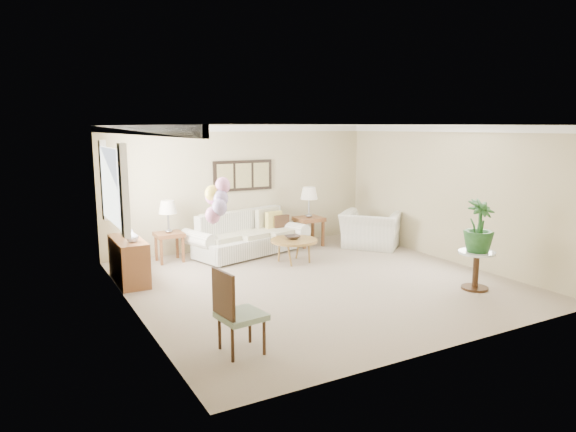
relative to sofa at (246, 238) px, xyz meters
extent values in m
plane|color=tan|center=(0.26, -2.29, -0.34)|extent=(6.00, 6.00, 0.00)
cube|color=beige|center=(0.26, 0.71, 0.96)|extent=(6.00, 0.04, 2.60)
cube|color=beige|center=(0.26, -5.29, 0.96)|extent=(6.00, 0.04, 2.60)
cube|color=beige|center=(-2.74, -2.29, 0.96)|extent=(0.04, 6.00, 2.60)
cube|color=beige|center=(3.26, -2.29, 0.96)|extent=(0.04, 6.00, 2.60)
cube|color=white|center=(0.26, -2.29, 2.25)|extent=(6.00, 6.00, 0.02)
cube|color=white|center=(0.26, 0.68, 2.20)|extent=(6.00, 0.06, 0.12)
cube|color=white|center=(-2.71, -2.29, 2.20)|extent=(0.06, 6.00, 0.12)
cube|color=white|center=(3.23, -2.29, 2.20)|extent=(0.06, 6.00, 0.12)
cube|color=white|center=(-2.72, -0.79, 1.31)|extent=(0.04, 1.40, 1.20)
cube|color=white|center=(-2.68, -1.64, 1.31)|extent=(0.10, 0.22, 1.40)
cube|color=white|center=(-2.68, 0.06, 1.31)|extent=(0.10, 0.22, 1.40)
cube|color=black|center=(0.26, 0.68, 1.21)|extent=(1.35, 0.04, 0.65)
cube|color=#8C8C59|center=(-0.16, 0.66, 1.21)|extent=(0.36, 0.02, 0.52)
cube|color=#8C8C59|center=(0.26, 0.66, 1.21)|extent=(0.36, 0.02, 0.52)
cube|color=#8C8C59|center=(0.68, 0.66, 1.21)|extent=(0.36, 0.02, 0.52)
cube|color=white|center=(-0.01, -0.06, -0.13)|extent=(2.30, 1.43, 0.35)
cube|color=white|center=(-0.01, 0.26, 0.26)|extent=(2.11, 0.80, 0.53)
cylinder|color=white|center=(-1.03, -0.06, 0.09)|extent=(0.54, 0.93, 0.31)
cylinder|color=white|center=(1.01, -0.06, 0.09)|extent=(0.54, 0.93, 0.31)
cube|color=beige|center=(-0.62, -0.11, 0.08)|extent=(0.75, 0.83, 0.12)
cube|color=beige|center=(-0.01, -0.11, 0.08)|extent=(0.75, 0.83, 0.12)
cube|color=beige|center=(0.61, -0.11, 0.08)|extent=(0.75, 0.83, 0.12)
cube|color=#8AA1B5|center=(-0.76, 0.06, 0.30)|extent=(0.37, 0.12, 0.37)
cube|color=#D5C35E|center=(0.67, 0.06, 0.30)|extent=(0.37, 0.12, 0.37)
cube|color=#3D2719|center=(0.82, -0.01, 0.24)|extent=(0.33, 0.10, 0.33)
cube|color=white|center=(-0.01, -0.06, -0.32)|extent=(1.94, 0.78, 0.04)
cube|color=brown|center=(-1.53, 0.19, 0.19)|extent=(0.52, 0.48, 0.08)
cube|color=brown|center=(-1.74, 0.00, -0.10)|extent=(0.05, 0.05, 0.50)
cube|color=brown|center=(-1.32, 0.00, -0.10)|extent=(0.05, 0.05, 0.50)
cube|color=brown|center=(-1.74, 0.38, -0.10)|extent=(0.05, 0.05, 0.50)
cube|color=brown|center=(-1.32, 0.38, -0.10)|extent=(0.05, 0.05, 0.50)
cube|color=brown|center=(1.54, 0.06, 0.25)|extent=(0.58, 0.53, 0.08)
cube|color=brown|center=(1.31, -0.15, -0.07)|extent=(0.05, 0.05, 0.55)
cube|color=brown|center=(1.77, -0.15, -0.07)|extent=(0.05, 0.05, 0.55)
cube|color=brown|center=(1.31, 0.27, -0.07)|extent=(0.05, 0.05, 0.55)
cube|color=brown|center=(1.77, 0.27, -0.07)|extent=(0.05, 0.05, 0.55)
cylinder|color=gray|center=(-1.53, 0.19, 0.26)|extent=(0.15, 0.15, 0.06)
cylinder|color=gray|center=(-1.53, 0.19, 0.45)|extent=(0.04, 0.04, 0.31)
cone|color=silver|center=(-1.53, 0.19, 0.73)|extent=(0.35, 0.35, 0.25)
cylinder|color=gray|center=(1.54, 0.06, 0.32)|extent=(0.15, 0.15, 0.07)
cylinder|color=gray|center=(1.54, 0.06, 0.52)|extent=(0.04, 0.04, 0.33)
cone|color=silver|center=(1.54, 0.06, 0.82)|extent=(0.38, 0.38, 0.27)
cylinder|color=olive|center=(0.55, -1.03, 0.09)|extent=(0.90, 0.90, 0.05)
cylinder|color=olive|center=(0.76, -0.82, -0.14)|extent=(0.04, 0.04, 0.40)
cylinder|color=olive|center=(0.34, -0.82, -0.14)|extent=(0.04, 0.04, 0.40)
cylinder|color=olive|center=(0.34, -1.24, -0.14)|extent=(0.04, 0.04, 0.40)
cylinder|color=olive|center=(0.76, -1.24, -0.14)|extent=(0.04, 0.04, 0.40)
imported|color=#322822|center=(0.53, -1.00, 0.15)|extent=(0.31, 0.31, 0.07)
imported|color=white|center=(2.62, -0.73, 0.04)|extent=(1.56, 1.58, 0.77)
cylinder|color=silver|center=(2.28, -3.87, 0.26)|extent=(0.58, 0.58, 0.04)
cylinder|color=#392011|center=(2.28, -3.87, -0.05)|extent=(0.10, 0.10, 0.58)
cylinder|color=#392011|center=(2.28, -3.87, -0.34)|extent=(0.42, 0.42, 0.01)
imported|color=#1B461A|center=(2.26, -3.90, 0.70)|extent=(0.47, 0.47, 0.83)
cube|color=gray|center=(-1.95, -4.20, 0.09)|extent=(0.54, 0.54, 0.07)
cylinder|color=#392011|center=(-2.14, -4.40, -0.14)|extent=(0.04, 0.04, 0.40)
cylinder|color=#392011|center=(-1.75, -4.40, -0.14)|extent=(0.04, 0.04, 0.40)
cylinder|color=#392011|center=(-2.14, -4.01, -0.14)|extent=(0.04, 0.04, 0.40)
cylinder|color=#392011|center=(-1.75, -4.01, -0.14)|extent=(0.04, 0.04, 0.40)
cube|color=#392011|center=(-2.16, -4.20, 0.39)|extent=(0.10, 0.47, 0.54)
cube|color=brown|center=(-2.50, -0.79, 0.03)|extent=(0.45, 1.20, 0.74)
cube|color=#392011|center=(-2.49, -1.09, 0.03)|extent=(0.46, 0.02, 0.70)
cube|color=#392011|center=(-2.49, -0.49, 0.03)|extent=(0.46, 0.02, 0.70)
imported|color=silver|center=(-2.48, -1.07, 0.50)|extent=(0.21, 0.21, 0.21)
imported|color=#B6C5AA|center=(-2.48, -0.56, 0.50)|extent=(0.24, 0.24, 0.20)
cube|color=gray|center=(-1.21, -1.51, -0.31)|extent=(0.09, 0.09, 0.07)
ellipsoid|color=pink|center=(-1.28, -1.55, 0.81)|extent=(0.25, 0.25, 0.29)
cylinder|color=silver|center=(-1.24, -1.53, 0.20)|extent=(0.01, 0.01, 0.94)
ellipsoid|color=#A38EC3|center=(-1.12, -1.52, 1.08)|extent=(0.25, 0.25, 0.29)
cylinder|color=silver|center=(-1.16, -1.52, 0.33)|extent=(0.01, 0.01, 1.21)
ellipsoid|color=#FBE253|center=(-1.22, -1.40, 1.15)|extent=(0.25, 0.25, 0.29)
cylinder|color=silver|center=(-1.21, -1.46, 0.37)|extent=(0.01, 0.01, 1.28)
ellipsoid|color=pink|center=(-1.06, -1.48, 1.28)|extent=(0.25, 0.25, 0.29)
cylinder|color=silver|center=(-1.14, -1.50, 0.43)|extent=(0.01, 0.01, 1.41)
ellipsoid|color=#A38EC3|center=(-1.18, -1.62, 0.94)|extent=(0.25, 0.25, 0.29)
cylinder|color=silver|center=(-1.19, -1.56, 0.26)|extent=(0.01, 0.01, 1.07)
ellipsoid|color=pink|center=(-1.21, -1.37, 1.10)|extent=(0.25, 0.25, 0.29)
cylinder|color=silver|center=(-1.21, -1.44, 0.34)|extent=(0.01, 0.01, 1.23)
camera|label=1|loc=(-4.18, -9.37, 2.24)|focal=32.00mm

